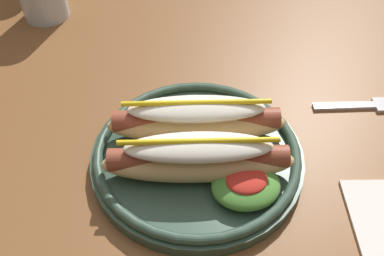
# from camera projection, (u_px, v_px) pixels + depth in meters

# --- Properties ---
(dining_table) EXTENTS (1.46, 1.01, 0.74)m
(dining_table) POSITION_uv_depth(u_px,v_px,m) (206.00, 92.00, 0.76)
(dining_table) COLOR brown
(dining_table) RESTS_ON ground_plane
(hot_dog_plate) EXTENTS (0.26, 0.26, 0.08)m
(hot_dog_plate) POSITION_uv_depth(u_px,v_px,m) (199.00, 150.00, 0.52)
(hot_dog_plate) COLOR #334C3D
(hot_dog_plate) RESTS_ON dining_table
(fork) EXTENTS (0.12, 0.04, 0.00)m
(fork) POSITION_uv_depth(u_px,v_px,m) (364.00, 106.00, 0.61)
(fork) COLOR silver
(fork) RESTS_ON dining_table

